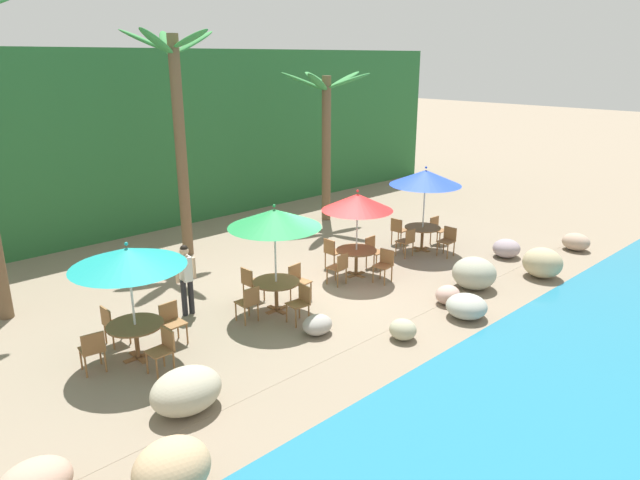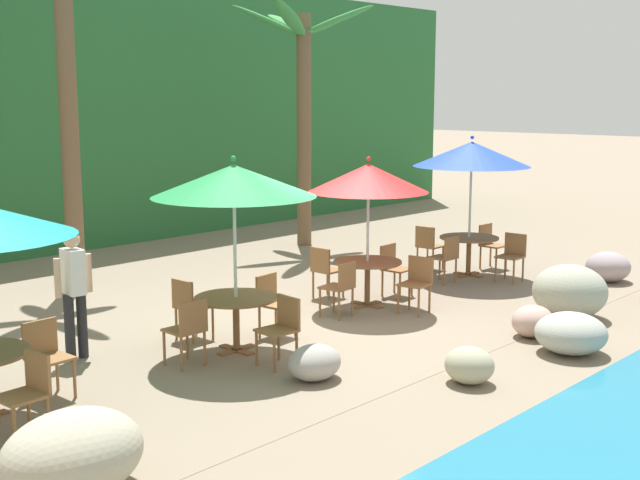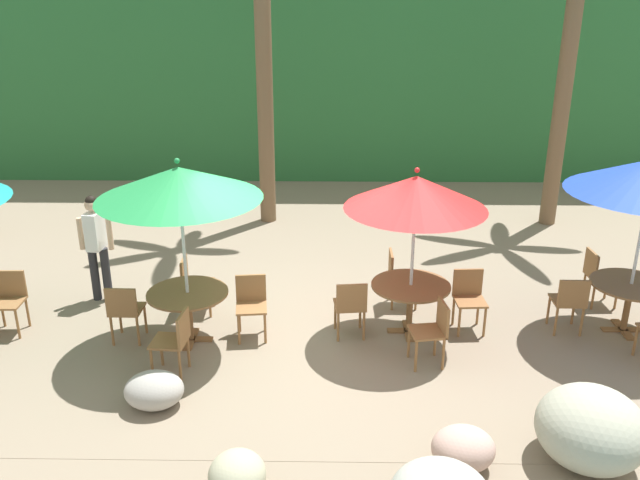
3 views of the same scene
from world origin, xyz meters
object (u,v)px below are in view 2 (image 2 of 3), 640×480
chair_green_left (188,328)px  chair_green_right (282,325)px  chair_red_right (417,280)px  chair_teal_right (29,389)px  chair_red_inland (325,268)px  chair_green_inland (189,304)px  umbrella_red (368,178)px  chair_blue_left (447,256)px  chair_teal_seaward (46,353)px  umbrella_green (234,181)px  chair_blue_inland (428,244)px  chair_red_seaward (393,266)px  chair_blue_seaward (490,243)px  palm_tree_third (303,87)px  waiter_in_white (74,284)px  palm_tree_second (64,49)px  chair_red_left (341,285)px  umbrella_blue (472,154)px  dining_table_blue (469,243)px  chair_blue_right (512,254)px  dining_table_red (367,269)px  dining_table_green (236,306)px  chair_green_seaward (272,300)px

chair_green_left → chair_green_right: (0.86, -0.78, 0.00)m
chair_green_right → chair_red_right: 3.26m
chair_teal_right → chair_red_inland: bearing=16.4°
chair_teal_right → chair_green_inland: bearing=25.8°
umbrella_red → chair_blue_left: umbrella_red is taller
chair_teal_seaward → chair_green_inland: same height
umbrella_green → chair_blue_inland: bearing=11.5°
chair_green_right → chair_red_seaward: 4.08m
chair_blue_seaward → chair_green_left: bearing=-176.2°
palm_tree_third → chair_teal_right: bearing=-149.7°
palm_tree_third → waiter_in_white: size_ratio=3.11×
chair_red_inland → chair_blue_seaward: bearing=-9.8°
chair_green_right → chair_blue_inland: bearing=19.2°
chair_red_seaward → palm_tree_second: bearing=125.4°
chair_red_left → palm_tree_third: palm_tree_third is taller
chair_red_seaward → chair_blue_seaward: bearing=0.3°
palm_tree_second → chair_red_seaward: bearing=-54.6°
umbrella_blue → chair_blue_left: bearing=-174.4°
chair_green_left → chair_red_seaward: 4.76m
chair_teal_right → chair_green_left: 2.52m
dining_table_blue → chair_blue_right: 0.86m
umbrella_red → chair_red_seaward: umbrella_red is taller
chair_blue_left → chair_blue_right: 1.24m
umbrella_blue → dining_table_red: bearing=-178.4°
chair_red_left → palm_tree_third: 7.07m
umbrella_green → dining_table_green: umbrella_green is taller
chair_teal_seaward → chair_green_inland: bearing=13.2°
chair_teal_seaward → dining_table_green: (2.58, -0.27, 0.10)m
chair_blue_seaward → chair_blue_right: same height
waiter_in_white → palm_tree_second: bearing=59.3°
chair_green_inland → chair_green_seaward: bearing=-34.9°
umbrella_red → chair_blue_right: 3.64m
dining_table_green → chair_teal_right: bearing=-168.1°
chair_blue_right → palm_tree_third: 6.21m
umbrella_blue → umbrella_red: bearing=-178.4°
chair_red_right → chair_teal_seaward: bearing=172.2°
chair_blue_inland → dining_table_blue: bearing=-81.1°
chair_green_seaward → chair_red_right: size_ratio=1.00×
chair_teal_seaward → chair_green_right: 2.83m
dining_table_blue → chair_blue_seaward: 0.86m
waiter_in_white → chair_blue_right: bearing=-12.3°
chair_teal_seaward → chair_red_inland: 5.60m
chair_red_inland → dining_table_green: bearing=-158.9°
umbrella_blue → chair_blue_right: umbrella_blue is taller
chair_red_inland → chair_blue_left: size_ratio=1.00×
chair_teal_right → chair_red_inland: (6.25, 1.83, 0.00)m
dining_table_blue → chair_blue_left: 0.86m
chair_green_inland → chair_blue_seaward: same height
chair_blue_seaward → waiter_in_white: 8.63m
chair_teal_right → chair_red_seaward: same height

